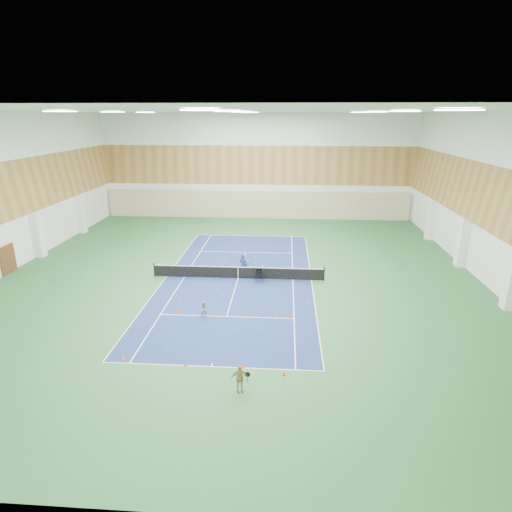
# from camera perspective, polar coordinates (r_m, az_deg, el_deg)

# --- Properties ---
(ground) EXTENTS (40.00, 40.00, 0.00)m
(ground) POSITION_cam_1_polar(r_m,az_deg,el_deg) (32.26, -2.40, -3.01)
(ground) COLOR #296033
(ground) RESTS_ON ground
(room_shell) EXTENTS (36.00, 40.00, 12.00)m
(room_shell) POSITION_cam_1_polar(r_m,az_deg,el_deg) (30.58, -2.55, 7.51)
(room_shell) COLOR white
(room_shell) RESTS_ON ground
(wood_cladding) EXTENTS (36.00, 40.00, 8.00)m
(wood_cladding) POSITION_cam_1_polar(r_m,az_deg,el_deg) (30.27, -2.60, 11.23)
(wood_cladding) COLOR #AB783F
(wood_cladding) RESTS_ON room_shell
(ceiling_light_grid) EXTENTS (21.40, 25.40, 0.06)m
(ceiling_light_grid) POSITION_cam_1_polar(r_m,az_deg,el_deg) (30.03, -2.71, 18.67)
(ceiling_light_grid) COLOR white
(ceiling_light_grid) RESTS_ON room_shell
(court_surface) EXTENTS (10.97, 23.77, 0.01)m
(court_surface) POSITION_cam_1_polar(r_m,az_deg,el_deg) (32.26, -2.40, -3.01)
(court_surface) COLOR navy
(court_surface) RESTS_ON ground
(tennis_balls_scatter) EXTENTS (10.57, 22.77, 0.07)m
(tennis_balls_scatter) POSITION_cam_1_polar(r_m,az_deg,el_deg) (32.24, -2.40, -2.94)
(tennis_balls_scatter) COLOR yellow
(tennis_balls_scatter) RESTS_ON ground
(tennis_net) EXTENTS (12.80, 0.10, 1.10)m
(tennis_net) POSITION_cam_1_polar(r_m,az_deg,el_deg) (32.06, -2.41, -2.10)
(tennis_net) COLOR black
(tennis_net) RESTS_ON ground
(back_curtain) EXTENTS (35.40, 0.16, 3.20)m
(back_curtain) POSITION_cam_1_polar(r_m,az_deg,el_deg) (50.73, 0.05, 6.84)
(back_curtain) COLOR #C6B793
(back_curtain) RESTS_ON ground
(door_left_b) EXTENTS (0.08, 1.80, 2.20)m
(door_left_b) POSITION_cam_1_polar(r_m,az_deg,el_deg) (38.22, -30.19, -0.38)
(door_left_b) COLOR #593319
(door_left_b) RESTS_ON ground
(coach) EXTENTS (0.74, 0.60, 1.76)m
(coach) POSITION_cam_1_polar(r_m,az_deg,el_deg) (32.47, -1.71, -1.19)
(coach) COLOR navy
(coach) RESTS_ON ground
(child_court) EXTENTS (0.53, 0.45, 0.99)m
(child_court) POSITION_cam_1_polar(r_m,az_deg,el_deg) (26.36, -6.91, -7.07)
(child_court) COLOR gray
(child_court) RESTS_ON ground
(child_apron) EXTENTS (0.83, 0.50, 1.31)m
(child_apron) POSITION_cam_1_polar(r_m,az_deg,el_deg) (19.69, -2.22, -15.97)
(child_apron) COLOR tan
(child_apron) RESTS_ON ground
(ball_cart) EXTENTS (0.61, 0.61, 0.96)m
(ball_cart) POSITION_cam_1_polar(r_m,az_deg,el_deg) (31.39, 0.41, -2.68)
(ball_cart) COLOR black
(ball_cart) RESTS_ON ground
(cone_svc_a) EXTENTS (0.22, 0.22, 0.24)m
(cone_svc_a) POSITION_cam_1_polar(r_m,az_deg,el_deg) (27.27, -10.51, -7.22)
(cone_svc_a) COLOR #E73E0C
(cone_svc_a) RESTS_ON ground
(cone_svc_b) EXTENTS (0.18, 0.18, 0.20)m
(cone_svc_b) POSITION_cam_1_polar(r_m,az_deg,el_deg) (26.16, -5.37, -8.17)
(cone_svc_b) COLOR #FF550D
(cone_svc_b) RESTS_ON ground
(cone_svc_c) EXTENTS (0.18, 0.18, 0.20)m
(cone_svc_c) POSITION_cam_1_polar(r_m,az_deg,el_deg) (26.54, -0.53, -7.68)
(cone_svc_c) COLOR red
(cone_svc_c) RESTS_ON ground
(cone_svc_d) EXTENTS (0.21, 0.21, 0.23)m
(cone_svc_d) POSITION_cam_1_polar(r_m,az_deg,el_deg) (26.04, 4.58, -8.25)
(cone_svc_d) COLOR #FF4B0D
(cone_svc_d) RESTS_ON ground
(cone_base_a) EXTENTS (0.18, 0.18, 0.20)m
(cone_base_a) POSITION_cam_1_polar(r_m,az_deg,el_deg) (23.20, -17.32, -12.72)
(cone_base_a) COLOR orange
(cone_base_a) RESTS_ON ground
(cone_base_b) EXTENTS (0.17, 0.17, 0.19)m
(cone_base_b) POSITION_cam_1_polar(r_m,az_deg,el_deg) (21.92, -9.36, -14.06)
(cone_base_b) COLOR #FF4B0D
(cone_base_b) RESTS_ON ground
(cone_base_c) EXTENTS (0.20, 0.20, 0.22)m
(cone_base_c) POSITION_cam_1_polar(r_m,az_deg,el_deg) (21.55, -1.72, -14.37)
(cone_base_c) COLOR #F8560D
(cone_base_c) RESTS_ON ground
(cone_base_d) EXTENTS (0.19, 0.19, 0.21)m
(cone_base_d) POSITION_cam_1_polar(r_m,az_deg,el_deg) (21.02, 3.77, -15.34)
(cone_base_d) COLOR #E2500B
(cone_base_d) RESTS_ON ground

